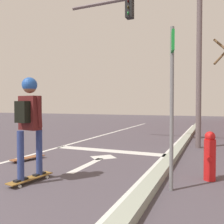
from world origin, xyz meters
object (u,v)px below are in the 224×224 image
Objects in this scene: traffic_signal_mast at (166,34)px; fire_hydrant at (210,156)px; spare_skateboard at (28,158)px; street_sign_post at (172,85)px; skater at (29,114)px; skateboard at (31,178)px.

traffic_signal_mast reaches higher than fire_hydrant.
spare_skateboard is 3.90m from street_sign_post.
traffic_signal_mast is (2.69, 3.34, 3.55)m from spare_skateboard.
traffic_signal_mast is 4.76m from fire_hydrant.
street_sign_post is at bearing 13.41° from skater.
skater reaches higher than fire_hydrant.
skateboard is 0.16× the size of traffic_signal_mast.
skater reaches higher than spare_skateboard.
skateboard is 1.00× the size of fire_hydrant.
skater is (-0.00, -0.02, 1.11)m from skateboard.
fire_hydrant is at bearing 0.87° from spare_skateboard.
fire_hydrant is (0.55, 0.77, -1.20)m from street_sign_post.
street_sign_post is 2.92× the size of fire_hydrant.
traffic_signal_mast reaches higher than street_sign_post.
traffic_signal_mast is (1.49, 4.60, 2.43)m from skater.
spare_skateboard is at bearing 168.51° from street_sign_post.
traffic_signal_mast reaches higher than skater.
skateboard reaches higher than spare_skateboard.
street_sign_post reaches higher than skater.
skateboard is 2.83m from street_sign_post.
skater is at bearing -46.50° from spare_skateboard.
skater is 2.07m from spare_skateboard.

